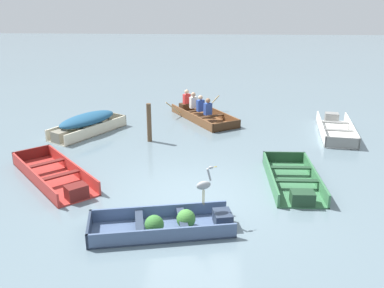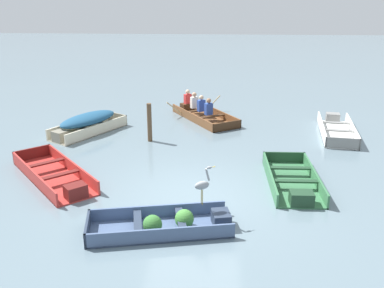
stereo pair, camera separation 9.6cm
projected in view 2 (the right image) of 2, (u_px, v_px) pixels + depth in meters
name	position (u px, v px, depth m)	size (l,w,h in m)	color
ground_plane	(192.00, 196.00, 10.24)	(80.00, 80.00, 0.00)	slate
dinghy_slate_blue_foreground	(167.00, 224.00, 8.75)	(3.07, 1.57, 0.43)	#475B7F
skiff_green_near_moored	(293.00, 182.00, 10.76)	(1.23, 2.76, 0.34)	#387047
skiff_red_mid_moored	(55.00, 176.00, 11.07)	(3.00, 3.22, 0.37)	#AD2D28
skiff_white_far_moored	(336.00, 130.00, 14.73)	(1.45, 3.16, 0.38)	white
skiff_cream_outer_moored	(87.00, 122.00, 14.65)	(2.29, 2.89, 0.68)	beige
rowboat_wooden_brown_with_crew	(202.00, 112.00, 16.50)	(2.82, 3.34, 0.88)	brown
heron_on_dinghy	(203.00, 184.00, 8.79)	(0.44, 0.27, 0.84)	olive
mooring_post	(149.00, 123.00, 13.79)	(0.15, 0.15, 1.26)	brown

